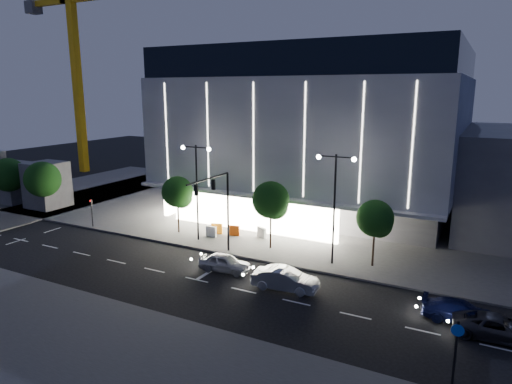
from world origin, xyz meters
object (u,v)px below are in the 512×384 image
object	(u,v)px
traffic_mast	(219,199)
car_fourth	(497,327)
car_third	(461,312)
tower_crane	(79,48)
tree_left	(178,194)
car_second	(285,279)
tree_right	(375,220)
cycle_sign_pole	(455,357)
barrier_c	(234,231)
tree_mid	(271,202)
ped_signal_far	(92,210)
barrier_a	(217,229)
car_lead	(225,263)
barrier_d	(262,232)
barrier_b	(211,231)
street_lamp_east	(335,193)
street_lamp_west	(197,178)

from	to	relation	value
traffic_mast	car_fourth	xyz separation A→B (m)	(20.82, -3.69, -4.36)
car_third	car_fourth	size ratio (longest dim) A/B	0.94
tower_crane	tree_left	distance (m)	43.96
car_second	tree_right	bearing A→B (deg)	-38.19
cycle_sign_pole	car_third	distance (m)	8.42
tree_left	car_fourth	distance (m)	28.95
cycle_sign_pole	barrier_c	world-z (taller)	cycle_sign_pole
traffic_mast	tree_mid	world-z (taller)	traffic_mast
tree_right	barrier_c	xyz separation A→B (m)	(-13.67, 1.52, -3.23)
tree_mid	car_second	xyz separation A→B (m)	(4.48, -7.03, -3.56)
tree_right	car_fourth	xyz separation A→B (m)	(8.80, -7.38, -3.22)
car_fourth	car_second	bearing A→B (deg)	84.99
car_second	ped_signal_far	bearing A→B (deg)	73.68
tower_crane	car_second	size ratio (longest dim) A/B	6.85
car_second	barrier_a	distance (m)	13.76
car_second	car_lead	bearing A→B (deg)	75.26
tree_mid	barrier_d	distance (m)	4.76
ped_signal_far	tree_mid	bearing A→B (deg)	7.55
tower_crane	traffic_mast	bearing A→B (deg)	-30.47
tower_crane	tree_right	bearing A→B (deg)	-21.25
tower_crane	barrier_a	size ratio (longest dim) A/B	29.09
barrier_b	barrier_c	bearing A→B (deg)	35.55
barrier_a	barrier_c	size ratio (longest dim) A/B	1.00
street_lamp_east	barrier_b	bearing A→B (deg)	173.87
cycle_sign_pole	tree_right	xyz separation A→B (m)	(-6.97, 14.53, 1.60)
ped_signal_far	car_third	size ratio (longest dim) A/B	0.67
tree_right	barrier_c	world-z (taller)	tree_right
street_lamp_east	tower_crane	distance (m)	57.35
barrier_b	tree_left	bearing A→B (deg)	-173.39
tree_left	tree_mid	bearing A→B (deg)	0.00
car_fourth	tree_mid	bearing A→B (deg)	63.97
barrier_a	tower_crane	bearing A→B (deg)	138.49
car_second	street_lamp_east	bearing A→B (deg)	-19.39
tree_left	barrier_d	distance (m)	8.94
tree_mid	barrier_b	distance (m)	7.43
street_lamp_west	tree_right	bearing A→B (deg)	3.64
traffic_mast	street_lamp_west	distance (m)	4.89
car_second	cycle_sign_pole	bearing A→B (deg)	-128.60
street_lamp_west	car_lead	xyz separation A→B (m)	(6.00, -5.11, -5.26)
ped_signal_far	car_fourth	bearing A→B (deg)	-7.51
street_lamp_east	barrier_b	size ratio (longest dim) A/B	8.18
traffic_mast	barrier_d	distance (m)	7.42
tree_right	barrier_d	xyz separation A→B (m)	(-11.03, 2.22, -3.23)
tree_left	car_third	distance (m)	26.78
street_lamp_west	barrier_a	distance (m)	5.83
street_lamp_east	barrier_c	size ratio (longest dim) A/B	8.18
traffic_mast	ped_signal_far	size ratio (longest dim) A/B	2.36
tree_left	barrier_d	size ratio (longest dim) A/B	5.20
ped_signal_far	tree_left	world-z (taller)	tree_left
car_lead	barrier_c	distance (m)	8.47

